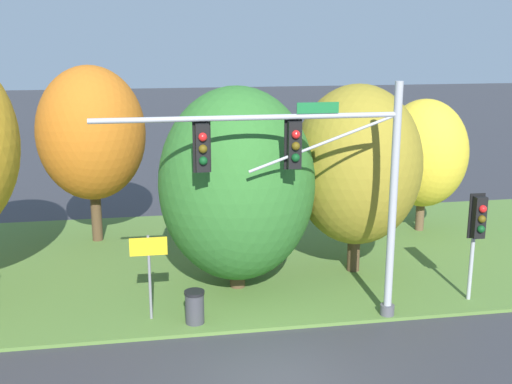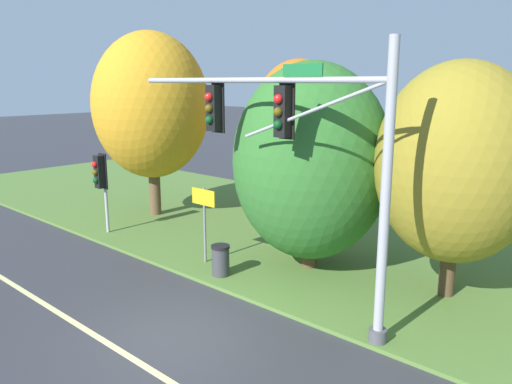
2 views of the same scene
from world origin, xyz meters
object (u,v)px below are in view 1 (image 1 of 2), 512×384
at_px(traffic_signal_mast, 312,171).
at_px(trash_bin, 195,307).
at_px(tree_mid_verge, 357,165).
at_px(tree_tall_centre, 424,153).
at_px(pedestrian_signal_further_along, 478,224).
at_px(route_sign_post, 149,262).
at_px(tree_behind_signpost, 237,184).
at_px(tree_left_of_mast, 91,134).

bearing_deg(traffic_signal_mast, trash_bin, 172.39).
height_order(tree_mid_verge, tree_tall_centre, tree_mid_verge).
xyz_separation_m(pedestrian_signal_further_along, tree_mid_verge, (-2.66, 3.06, 1.20)).
xyz_separation_m(route_sign_post, tree_mid_verge, (6.74, 2.65, 1.93)).
distance_m(route_sign_post, tree_mid_verge, 7.49).
relative_size(traffic_signal_mast, tree_behind_signpost, 1.29).
bearing_deg(route_sign_post, trash_bin, -20.99).
bearing_deg(pedestrian_signal_further_along, tree_left_of_mast, 145.45).
distance_m(tree_behind_signpost, tree_mid_verge, 4.11).
bearing_deg(traffic_signal_mast, tree_left_of_mast, 127.07).
relative_size(tree_behind_signpost, tree_mid_verge, 1.01).
relative_size(traffic_signal_mast, tree_tall_centre, 1.54).
relative_size(pedestrian_signal_further_along, trash_bin, 3.53).
xyz_separation_m(traffic_signal_mast, pedestrian_signal_further_along, (5.09, 0.47, -1.86)).
height_order(pedestrian_signal_further_along, tree_tall_centre, tree_tall_centre).
bearing_deg(route_sign_post, pedestrian_signal_further_along, -2.45).
bearing_deg(trash_bin, tree_left_of_mast, 111.66).
height_order(tree_behind_signpost, tree_mid_verge, tree_behind_signpost).
xyz_separation_m(route_sign_post, tree_left_of_mast, (-1.94, 7.41, 2.46)).
bearing_deg(pedestrian_signal_further_along, tree_tall_centre, 78.58).
height_order(traffic_signal_mast, tree_behind_signpost, traffic_signal_mast).
bearing_deg(route_sign_post, tree_mid_verge, 21.50).
height_order(route_sign_post, trash_bin, route_sign_post).
height_order(tree_left_of_mast, trash_bin, tree_left_of_mast).
bearing_deg(tree_behind_signpost, tree_tall_centre, 29.74).
distance_m(tree_behind_signpost, tree_tall_centre, 9.32).
bearing_deg(tree_behind_signpost, route_sign_post, -144.75).
relative_size(route_sign_post, trash_bin, 2.62).
relative_size(tree_left_of_mast, tree_behind_signpost, 1.06).
bearing_deg(pedestrian_signal_further_along, trash_bin, -179.64).
xyz_separation_m(pedestrian_signal_further_along, tree_tall_centre, (1.40, 6.94, 0.74)).
distance_m(route_sign_post, tree_left_of_mast, 8.04).
xyz_separation_m(traffic_signal_mast, tree_left_of_mast, (-6.25, 8.28, -0.12)).
bearing_deg(trash_bin, tree_mid_verge, 29.23).
xyz_separation_m(traffic_signal_mast, tree_mid_verge, (2.42, 3.53, -0.66)).
xyz_separation_m(pedestrian_signal_further_along, tree_behind_signpost, (-6.69, 2.32, 0.91)).
xyz_separation_m(traffic_signal_mast, tree_behind_signpost, (-1.60, 2.79, -0.95)).
distance_m(traffic_signal_mast, trash_bin, 4.93).
bearing_deg(trash_bin, route_sign_post, 159.01).
xyz_separation_m(pedestrian_signal_further_along, trash_bin, (-8.22, -0.05, -1.93)).
bearing_deg(tree_left_of_mast, tree_mid_verge, -28.71).
xyz_separation_m(tree_mid_verge, trash_bin, (-5.55, -3.11, -3.13)).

